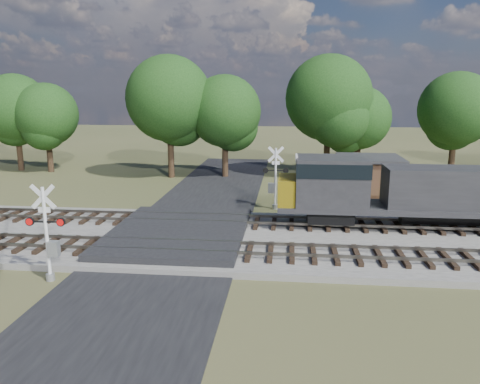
# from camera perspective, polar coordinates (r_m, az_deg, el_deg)

# --- Properties ---
(ground) EXTENTS (160.00, 160.00, 0.00)m
(ground) POSITION_cam_1_polar(r_m,az_deg,el_deg) (24.85, -7.74, -6.15)
(ground) COLOR #404927
(ground) RESTS_ON ground
(ballast_bed) EXTENTS (140.00, 10.00, 0.30)m
(ballast_bed) POSITION_cam_1_polar(r_m,az_deg,el_deg) (24.97, 15.58, -6.05)
(ballast_bed) COLOR gray
(ballast_bed) RESTS_ON ground
(road) EXTENTS (7.00, 60.00, 0.08)m
(road) POSITION_cam_1_polar(r_m,az_deg,el_deg) (24.84, -7.74, -6.07)
(road) COLOR black
(road) RESTS_ON ground
(crossing_panel) EXTENTS (7.00, 9.00, 0.62)m
(crossing_panel) POSITION_cam_1_polar(r_m,az_deg,el_deg) (25.22, -7.50, -5.12)
(crossing_panel) COLOR #262628
(crossing_panel) RESTS_ON ground
(track_near) EXTENTS (140.00, 2.60, 0.33)m
(track_near) POSITION_cam_1_polar(r_m,az_deg,el_deg) (22.31, -1.12, -7.10)
(track_near) COLOR black
(track_near) RESTS_ON ballast_bed
(track_far) EXTENTS (140.00, 2.60, 0.33)m
(track_far) POSITION_cam_1_polar(r_m,az_deg,el_deg) (27.04, 0.19, -3.58)
(track_far) COLOR black
(track_far) RESTS_ON ballast_bed
(crossing_signal_near) EXTENTS (1.67, 0.36, 4.14)m
(crossing_signal_near) POSITION_cam_1_polar(r_m,az_deg,el_deg) (20.94, -22.24, -5.59)
(crossing_signal_near) COLOR silver
(crossing_signal_near) RESTS_ON ground
(crossing_signal_far) EXTENTS (1.71, 0.37, 4.24)m
(crossing_signal_far) POSITION_cam_1_polar(r_m,az_deg,el_deg) (31.14, 4.18, 1.07)
(crossing_signal_far) COLOR silver
(crossing_signal_far) RESTS_ON ground
(equipment_shed) EXTENTS (4.56, 4.56, 3.09)m
(equipment_shed) POSITION_cam_1_polar(r_m,az_deg,el_deg) (35.53, 15.42, 1.74)
(equipment_shed) COLOR #46331E
(equipment_shed) RESTS_ON ground
(treeline) EXTENTS (79.87, 11.70, 10.94)m
(treeline) POSITION_cam_1_polar(r_m,az_deg,el_deg) (43.39, 9.21, 10.52)
(treeline) COLOR black
(treeline) RESTS_ON ground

